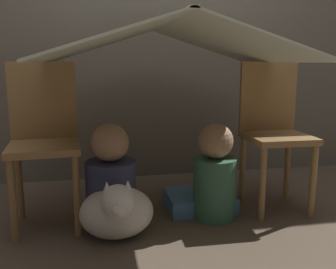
{
  "coord_description": "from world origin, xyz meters",
  "views": [
    {
      "loc": [
        -0.39,
        -1.87,
        0.89
      ],
      "look_at": [
        0.0,
        0.14,
        0.49
      ],
      "focal_mm": 40.0,
      "sensor_mm": 36.0,
      "label": 1
    }
  ],
  "objects_px": {
    "chair_left": "(44,136)",
    "person_second": "(215,176)",
    "person_front": "(111,184)",
    "chair_right": "(273,128)",
    "dog": "(117,211)"
  },
  "relations": [
    {
      "from": "chair_left",
      "to": "person_second",
      "type": "xyz_separation_m",
      "value": [
        0.93,
        -0.12,
        -0.24
      ]
    },
    {
      "from": "person_front",
      "to": "person_second",
      "type": "height_order",
      "value": "person_front"
    },
    {
      "from": "chair_right",
      "to": "person_front",
      "type": "distance_m",
      "value": 1.04
    },
    {
      "from": "chair_left",
      "to": "chair_right",
      "type": "relative_size",
      "value": 1.0
    },
    {
      "from": "chair_left",
      "to": "person_front",
      "type": "bearing_deg",
      "value": -29.08
    },
    {
      "from": "chair_right",
      "to": "person_front",
      "type": "relative_size",
      "value": 1.55
    },
    {
      "from": "chair_left",
      "to": "person_second",
      "type": "height_order",
      "value": "chair_left"
    },
    {
      "from": "chair_left",
      "to": "person_front",
      "type": "distance_m",
      "value": 0.45
    },
    {
      "from": "chair_right",
      "to": "dog",
      "type": "bearing_deg",
      "value": -162.08
    },
    {
      "from": "chair_right",
      "to": "dog",
      "type": "relative_size",
      "value": 2.32
    },
    {
      "from": "chair_right",
      "to": "dog",
      "type": "distance_m",
      "value": 1.07
    },
    {
      "from": "chair_left",
      "to": "dog",
      "type": "height_order",
      "value": "chair_left"
    },
    {
      "from": "person_second",
      "to": "dog",
      "type": "xyz_separation_m",
      "value": [
        -0.57,
        -0.17,
        -0.1
      ]
    },
    {
      "from": "person_front",
      "to": "person_second",
      "type": "bearing_deg",
      "value": 3.72
    },
    {
      "from": "chair_left",
      "to": "person_front",
      "type": "height_order",
      "value": "chair_left"
    }
  ]
}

